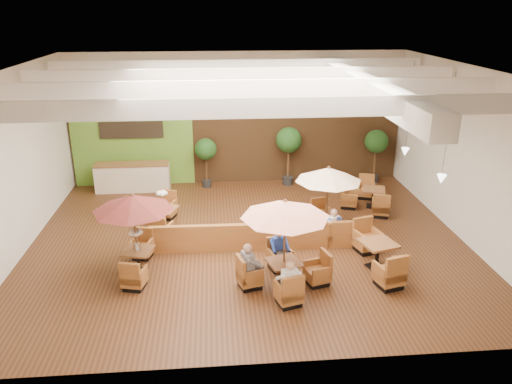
{
  "coord_description": "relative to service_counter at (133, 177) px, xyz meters",
  "views": [
    {
      "loc": [
        -1.03,
        -14.7,
        7.24
      ],
      "look_at": [
        0.3,
        0.5,
        1.5
      ],
      "focal_mm": 35.0,
      "sensor_mm": 36.0,
      "label": 1
    }
  ],
  "objects": [
    {
      "name": "service_counter",
      "position": [
        0.0,
        0.0,
        0.0
      ],
      "size": [
        3.0,
        0.75,
        1.18
      ],
      "color": "beige",
      "rests_on": "ground"
    },
    {
      "name": "topiary_1",
      "position": [
        6.49,
        0.2,
        1.27
      ],
      "size": [
        1.07,
        1.07,
        2.49
      ],
      "color": "black",
      "rests_on": "ground"
    },
    {
      "name": "table_0",
      "position": [
        1.11,
        -6.86,
        1.26
      ],
      "size": [
        2.24,
        2.48,
        2.44
      ],
      "rotation": [
        0.0,
        0.0,
        -0.24
      ],
      "color": "brown",
      "rests_on": "ground"
    },
    {
      "name": "table_2",
      "position": [
        7.0,
        -4.75,
        1.14
      ],
      "size": [
        2.3,
        2.41,
        2.37
      ],
      "rotation": [
        0.0,
        0.0,
        0.25
      ],
      "color": "brown",
      "rests_on": "ground"
    },
    {
      "name": "diner_2",
      "position": [
        4.24,
        -7.96,
        0.19
      ],
      "size": [
        0.43,
        0.47,
        0.85
      ],
      "rotation": [
        0.0,
        0.0,
        5.06
      ],
      "color": "slate",
      "rests_on": "ground"
    },
    {
      "name": "table_5",
      "position": [
        9.07,
        -2.6,
        -0.24
      ],
      "size": [
        1.84,
        2.63,
        0.93
      ],
      "rotation": [
        0.0,
        0.0,
        -0.32
      ],
      "color": "brown",
      "rests_on": "ground"
    },
    {
      "name": "topiary_0",
      "position": [
        3.03,
        0.2,
        0.98
      ],
      "size": [
        0.9,
        0.9,
        2.1
      ],
      "color": "black",
      "rests_on": "ground"
    },
    {
      "name": "diner_0",
      "position": [
        5.17,
        -8.89,
        0.18
      ],
      "size": [
        0.44,
        0.39,
        0.82
      ],
      "rotation": [
        0.0,
        0.0,
        0.25
      ],
      "color": "white",
      "rests_on": "ground"
    },
    {
      "name": "diner_4",
      "position": [
        7.05,
        -5.62,
        0.17
      ],
      "size": [
        0.44,
        0.41,
        0.78
      ],
      "rotation": [
        0.0,
        0.0,
        0.42
      ],
      "color": "white",
      "rests_on": "ground"
    },
    {
      "name": "table_4",
      "position": [
        8.02,
        -7.22,
        -0.18
      ],
      "size": [
        1.15,
        2.93,
        1.04
      ],
      "rotation": [
        0.0,
        0.0,
        0.27
      ],
      "color": "brown",
      "rests_on": "ground"
    },
    {
      "name": "booth_divider",
      "position": [
        4.5,
        -5.78,
        -0.14
      ],
      "size": [
        6.43,
        0.3,
        0.89
      ],
      "primitive_type": "cube",
      "rotation": [
        0.0,
        0.0,
        -0.02
      ],
      "color": "brown",
      "rests_on": "ground"
    },
    {
      "name": "table_3",
      "position": [
        1.58,
        -3.97,
        -0.09
      ],
      "size": [
        1.12,
        2.78,
        1.56
      ],
      "rotation": [
        0.0,
        0.0,
        -0.35
      ],
      "color": "brown",
      "rests_on": "ground"
    },
    {
      "name": "diner_3",
      "position": [
        7.05,
        -5.62,
        0.17
      ],
      "size": [
        0.43,
        0.39,
        0.77
      ],
      "rotation": [
        0.0,
        0.0,
        0.35
      ],
      "color": "#2846AE",
      "rests_on": "ground"
    },
    {
      "name": "diner_1",
      "position": [
        5.17,
        -7.03,
        0.16
      ],
      "size": [
        0.4,
        0.34,
        0.76
      ],
      "rotation": [
        0.0,
        0.0,
        3.33
      ],
      "color": "#2846AE",
      "rests_on": "ground"
    },
    {
      "name": "room",
      "position": [
        4.65,
        -3.88,
        3.05
      ],
      "size": [
        14.04,
        14.0,
        5.52
      ],
      "color": "#381E0F",
      "rests_on": "ground"
    },
    {
      "name": "table_1",
      "position": [
        5.17,
        -7.96,
        1.16
      ],
      "size": [
        2.62,
        2.62,
        2.55
      ],
      "rotation": [
        0.0,
        0.0,
        0.28
      ],
      "color": "brown",
      "rests_on": "ground"
    },
    {
      "name": "topiary_2",
      "position": [
        10.25,
        0.2,
        1.14
      ],
      "size": [
        0.99,
        0.99,
        2.31
      ],
      "color": "black",
      "rests_on": "ground"
    }
  ]
}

